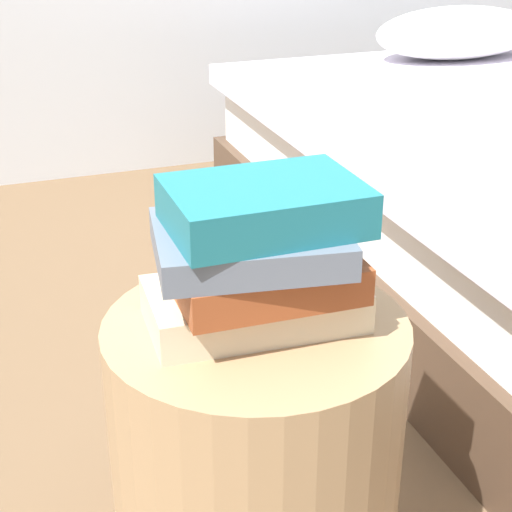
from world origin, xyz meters
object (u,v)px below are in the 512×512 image
object	(u,v)px
side_table	(256,459)
book_cream	(258,304)
book_rust	(265,274)
book_slate	(249,243)
book_teal	(265,206)

from	to	relation	value
side_table	book_cream	bearing A→B (deg)	54.64
book_cream	book_rust	size ratio (longest dim) A/B	1.20
book_slate	book_teal	world-z (taller)	book_teal
book_slate	book_teal	bearing A→B (deg)	-4.15
book_cream	book_slate	distance (m)	0.10
book_rust	book_teal	xyz separation A→B (m)	(-0.00, -0.00, 0.09)
side_table	book_slate	bearing A→B (deg)	-149.60
book_cream	book_teal	xyz separation A→B (m)	(0.00, -0.02, 0.15)
book_cream	book_teal	size ratio (longest dim) A/B	1.18
side_table	book_slate	distance (m)	0.35
book_teal	book_slate	bearing A→B (deg)	167.02
book_cream	book_slate	world-z (taller)	book_slate
book_rust	book_slate	bearing A→B (deg)	169.74
book_slate	side_table	bearing A→B (deg)	39.40
book_cream	book_slate	bearing A→B (deg)	-137.30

